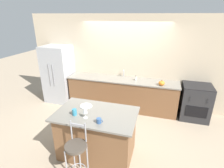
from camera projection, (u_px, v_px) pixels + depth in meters
name	position (u px, v px, depth m)	size (l,w,h in m)	color
ground_plane	(119.00, 113.00, 5.09)	(18.00, 18.00, 0.00)	tan
wall_back	(125.00, 62.00, 5.21)	(6.00, 0.07, 2.70)	beige
back_counter	(122.00, 93.00, 5.25)	(3.22, 0.67, 0.92)	brown
sink_faucet	(124.00, 72.00, 5.21)	(0.02, 0.13, 0.22)	#ADAFB5
kitchen_island	(97.00, 134.00, 3.44)	(1.53, 0.94, 0.95)	brown
refrigerator	(59.00, 74.00, 5.58)	(0.83, 0.74, 1.79)	#ADAFB5
oven_range	(195.00, 102.00, 4.70)	(0.73, 0.67, 0.96)	#28282B
bar_stool_near	(77.00, 152.00, 2.83)	(0.36, 0.36, 1.09)	#99999E
dinner_plate	(86.00, 106.00, 3.51)	(0.25, 0.25, 0.02)	white
wine_glass	(85.00, 110.00, 3.06)	(0.08, 0.08, 0.22)	white
coffee_mug	(99.00, 121.00, 2.96)	(0.12, 0.09, 0.09)	#335689
tumbler_cup	(74.00, 112.00, 3.19)	(0.08, 0.08, 0.12)	teal
pumpkin_decoration	(162.00, 83.00, 4.61)	(0.16, 0.16, 0.15)	orange
soap_bottle	(136.00, 78.00, 4.97)	(0.05, 0.05, 0.14)	silver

